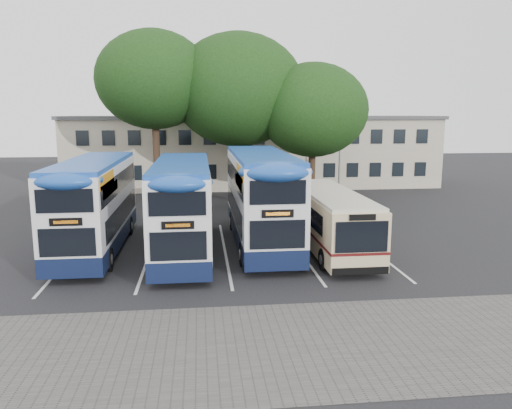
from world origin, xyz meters
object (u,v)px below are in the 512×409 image
Objects in this scene: tree_left at (154,80)px; lamp_post at (341,131)px; tree_right at (313,110)px; bus_dd_left at (95,201)px; bus_single at (329,216)px; bus_dd_mid at (183,203)px; bus_dd_right at (260,194)px; tree_mid at (238,90)px.

lamp_post is at bearing 8.16° from tree_left.
bus_dd_left is (-12.79, -10.65, -4.27)m from tree_right.
bus_single is at bearing -98.61° from tree_right.
bus_dd_mid is 6.95m from bus_single.
bus_single is at bearing -22.94° from bus_dd_right.
lamp_post is at bearing 48.96° from tree_right.
bus_dd_left is at bearing -178.24° from bus_dd_right.
lamp_post is at bearing 72.56° from bus_single.
tree_right is 0.96× the size of bus_dd_left.
tree_mid reaches higher than tree_right.
tree_mid is 1.28× the size of bus_single.
lamp_post is 0.83× the size of bus_dd_right.
tree_mid is (-8.03, -1.61, 2.96)m from lamp_post.
bus_single is (-1.78, -11.75, -5.04)m from tree_right.
tree_right is at bearing -131.04° from lamp_post.
tree_right is at bearing -19.87° from tree_mid.
bus_dd_mid is at bearing -161.95° from bus_dd_right.
tree_right is (-2.99, -3.43, 1.55)m from lamp_post.
bus_single is at bearing -0.90° from bus_dd_mid.
tree_right reaches higher than bus_dd_mid.
bus_dd_right is at bearing 18.05° from bus_dd_mid.
tree_mid is 15.06m from bus_dd_mid.
lamp_post is 4.81m from tree_right.
bus_dd_right reaches higher than bus_single.
tree_left reaches higher than lamp_post.
tree_left reaches higher than tree_mid.
lamp_post is at bearing 11.37° from tree_mid.
tree_right is at bearing 39.79° from bus_dd_left.
bus_dd_mid is at bearing -126.73° from tree_right.
tree_right is 1.05× the size of bus_single.
tree_left is at bearing -176.32° from tree_mid.
tree_mid is 1.17× the size of bus_dd_left.
lamp_post is 19.26m from bus_dd_mid.
tree_left reaches higher than bus_dd_left.
tree_mid is at bearing 160.13° from tree_right.
tree_right is 15.14m from bus_dd_mid.
bus_dd_mid reaches higher than bus_single.
bus_dd_mid is at bearing 179.10° from bus_single.
bus_single is (11.02, -1.09, -0.78)m from bus_dd_left.
bus_dd_right is (-4.93, -10.41, -4.13)m from tree_right.
tree_right is at bearing -7.56° from tree_left.
lamp_post reaches higher than bus_dd_left.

